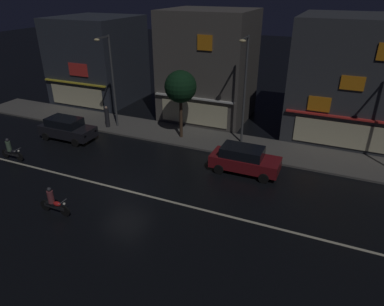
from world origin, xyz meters
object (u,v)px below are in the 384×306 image
Objects in this scene: streetlamp_mid at (244,84)px; parked_car_near_kerb at (67,128)px; motorcycle_trailing_far at (11,151)px; traffic_cone at (252,165)px; parked_car_trailing at (244,159)px; streetlamp_west at (111,75)px; motorcycle_following at (53,202)px; pedestrian_on_sidewalk at (107,117)px.

streetlamp_mid is 13.71m from parked_car_near_kerb.
traffic_cone is (15.34, 5.12, -0.36)m from motorcycle_trailing_far.
parked_car_trailing reaches higher than motorcycle_trailing_far.
motorcycle_trailing_far reaches higher than traffic_cone.
streetlamp_west is 10.43m from streetlamp_mid.
parked_car_near_kerb is 13.83m from parked_car_trailing.
streetlamp_west is 0.95× the size of streetlamp_mid.
parked_car_trailing is 2.26× the size of motorcycle_following.
streetlamp_mid is (10.38, 0.91, 0.21)m from streetlamp_west.
parked_car_near_kerb is 9.85m from motorcycle_following.
pedestrian_on_sidewalk is at bearing 62.48° from motorcycle_trailing_far.
streetlamp_mid is at bearing -161.35° from parked_car_near_kerb.
streetlamp_mid reaches higher than motorcycle_following.
pedestrian_on_sidewalk is 3.39m from parked_car_near_kerb.
parked_car_near_kerb is at bearing 27.55° from pedestrian_on_sidewalk.
parked_car_near_kerb and parked_car_trailing have the same top height.
pedestrian_on_sidewalk reaches higher than traffic_cone.
traffic_cone is (12.09, -2.40, -4.12)m from streetlamp_west.
parked_car_near_kerb is 7.82× the size of traffic_cone.
motorcycle_following is 12.01m from traffic_cone.
parked_car_trailing is at bearing -14.15° from streetlamp_west.
motorcycle_following is (3.86, -11.13, -3.76)m from streetlamp_west.
pedestrian_on_sidewalk is at bearing -116.63° from parked_car_near_kerb.
pedestrian_on_sidewalk is (-10.98, -1.19, -3.65)m from streetlamp_mid.
parked_car_trailing is 15.64m from motorcycle_trailing_far.
streetlamp_west is 9.01m from motorcycle_trailing_far.
parked_car_near_kerb reaches higher than motorcycle_following.
parked_car_trailing is at bearing -71.10° from streetlamp_mid.
motorcycle_trailing_far is at bearing -148.28° from streetlamp_mid.
motorcycle_following is at bearing -118.44° from streetlamp_mid.
streetlamp_west is at bearing -76.97° from motorcycle_following.
parked_car_trailing is at bearing -139.90° from motorcycle_following.
streetlamp_mid is at bearing -124.54° from motorcycle_following.
parked_car_trailing is 2.26× the size of motorcycle_trailing_far.
streetlamp_west is at bearing 168.79° from traffic_cone.
streetlamp_mid is at bearing 24.34° from motorcycle_trailing_far.
streetlamp_west is at bearing 59.24° from motorcycle_trailing_far.
parked_car_trailing is at bearing -124.34° from traffic_cone.
streetlamp_mid reaches higher than pedestrian_on_sidewalk.
traffic_cone is at bearing -62.75° from streetlamp_mid.
motorcycle_following is 7.98m from motorcycle_trailing_far.
streetlamp_west is 1.68× the size of parked_car_near_kerb.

